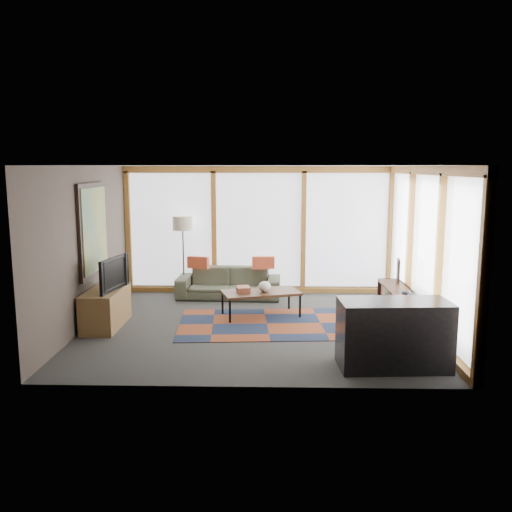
{
  "coord_description": "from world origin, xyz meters",
  "views": [
    {
      "loc": [
        0.24,
        -8.59,
        2.59
      ],
      "look_at": [
        0.0,
        0.4,
        1.1
      ],
      "focal_mm": 38.0,
      "sensor_mm": 36.0,
      "label": 1
    }
  ],
  "objects_px": {
    "bookshelf": "(402,308)",
    "tv_console": "(106,308)",
    "sofa": "(229,283)",
    "bar_counter": "(394,335)",
    "floor_lamp": "(183,256)",
    "coffee_table": "(261,304)",
    "television": "(109,273)"
  },
  "relations": [
    {
      "from": "coffee_table",
      "to": "television",
      "type": "bearing_deg",
      "value": -163.67
    },
    {
      "from": "coffee_table",
      "to": "bookshelf",
      "type": "height_order",
      "value": "bookshelf"
    },
    {
      "from": "floor_lamp",
      "to": "bar_counter",
      "type": "height_order",
      "value": "floor_lamp"
    },
    {
      "from": "floor_lamp",
      "to": "coffee_table",
      "type": "relative_size",
      "value": 1.22
    },
    {
      "from": "coffee_table",
      "to": "tv_console",
      "type": "bearing_deg",
      "value": -164.82
    },
    {
      "from": "bookshelf",
      "to": "sofa",
      "type": "bearing_deg",
      "value": 149.91
    },
    {
      "from": "floor_lamp",
      "to": "coffee_table",
      "type": "distance_m",
      "value": 2.32
    },
    {
      "from": "tv_console",
      "to": "bar_counter",
      "type": "relative_size",
      "value": 0.88
    },
    {
      "from": "bookshelf",
      "to": "television",
      "type": "bearing_deg",
      "value": -176.3
    },
    {
      "from": "floor_lamp",
      "to": "bookshelf",
      "type": "bearing_deg",
      "value": -26.61
    },
    {
      "from": "sofa",
      "to": "bar_counter",
      "type": "distance_m",
      "value": 4.48
    },
    {
      "from": "television",
      "to": "coffee_table",
      "type": "bearing_deg",
      "value": -62.83
    },
    {
      "from": "sofa",
      "to": "bar_counter",
      "type": "xyz_separation_m",
      "value": [
        2.42,
        -3.76,
        0.15
      ]
    },
    {
      "from": "tv_console",
      "to": "television",
      "type": "bearing_deg",
      "value": -17.68
    },
    {
      "from": "coffee_table",
      "to": "sofa",
      "type": "bearing_deg",
      "value": 116.27
    },
    {
      "from": "bookshelf",
      "to": "bar_counter",
      "type": "height_order",
      "value": "bar_counter"
    },
    {
      "from": "sofa",
      "to": "tv_console",
      "type": "height_order",
      "value": "tv_console"
    },
    {
      "from": "floor_lamp",
      "to": "television",
      "type": "distance_m",
      "value": 2.44
    },
    {
      "from": "tv_console",
      "to": "bar_counter",
      "type": "bearing_deg",
      "value": -22.06
    },
    {
      "from": "tv_console",
      "to": "bar_counter",
      "type": "xyz_separation_m",
      "value": [
        4.28,
        -1.74,
        0.13
      ]
    },
    {
      "from": "bookshelf",
      "to": "tv_console",
      "type": "distance_m",
      "value": 4.88
    },
    {
      "from": "sofa",
      "to": "floor_lamp",
      "type": "xyz_separation_m",
      "value": [
        -0.94,
        0.23,
        0.51
      ]
    },
    {
      "from": "television",
      "to": "bar_counter",
      "type": "height_order",
      "value": "television"
    },
    {
      "from": "sofa",
      "to": "coffee_table",
      "type": "relative_size",
      "value": 1.54
    },
    {
      "from": "floor_lamp",
      "to": "coffee_table",
      "type": "xyz_separation_m",
      "value": [
        1.6,
        -1.58,
        -0.58
      ]
    },
    {
      "from": "floor_lamp",
      "to": "bar_counter",
      "type": "relative_size",
      "value": 1.15
    },
    {
      "from": "coffee_table",
      "to": "bookshelf",
      "type": "relative_size",
      "value": 0.61
    },
    {
      "from": "sofa",
      "to": "bookshelf",
      "type": "bearing_deg",
      "value": -27.84
    },
    {
      "from": "sofa",
      "to": "bar_counter",
      "type": "relative_size",
      "value": 1.45
    },
    {
      "from": "floor_lamp",
      "to": "bookshelf",
      "type": "xyz_separation_m",
      "value": [
        3.95,
        -1.98,
        -0.53
      ]
    },
    {
      "from": "bar_counter",
      "to": "television",
      "type": "bearing_deg",
      "value": 154.47
    },
    {
      "from": "floor_lamp",
      "to": "bookshelf",
      "type": "height_order",
      "value": "floor_lamp"
    }
  ]
}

